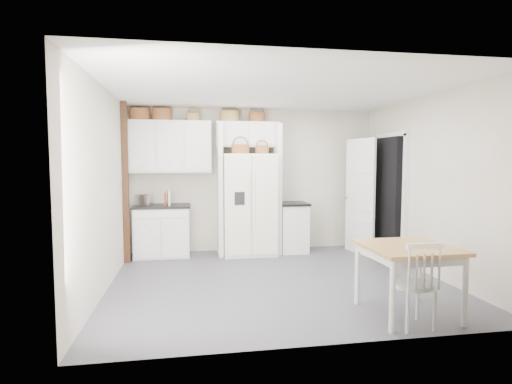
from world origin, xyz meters
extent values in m
plane|color=#4B4A52|center=(0.00, 0.00, 0.00)|extent=(4.50, 4.50, 0.00)
plane|color=white|center=(0.00, 0.00, 2.60)|extent=(4.50, 4.50, 0.00)
plane|color=#B4AA96|center=(0.00, 2.00, 1.30)|extent=(4.50, 0.00, 4.50)
plane|color=#B4AA96|center=(-2.25, 0.00, 1.30)|extent=(0.00, 4.00, 4.00)
plane|color=#B4AA96|center=(2.25, 0.00, 1.30)|extent=(0.00, 4.00, 4.00)
cube|color=white|center=(-0.15, 1.65, 0.89)|extent=(0.92, 0.74, 1.78)
cube|color=white|center=(-1.66, 1.70, 0.43)|extent=(0.92, 0.58, 0.86)
cube|color=white|center=(0.66, 1.70, 0.43)|extent=(0.49, 0.59, 0.86)
cube|color=olive|center=(1.11, -1.45, 0.38)|extent=(0.92, 0.92, 0.75)
cube|color=white|center=(1.00, -1.75, 0.42)|extent=(0.42, 0.39, 0.85)
cube|color=black|center=(-1.66, 1.70, 0.88)|extent=(0.96, 0.62, 0.04)
cube|color=black|center=(0.66, 1.70, 0.88)|extent=(0.53, 0.63, 0.04)
cube|color=silver|center=(-1.96, 1.70, 0.99)|extent=(0.31, 0.23, 0.19)
cube|color=maroon|center=(-1.59, 1.62, 1.01)|extent=(0.04, 0.15, 0.22)
cube|color=beige|center=(-1.54, 1.62, 1.02)|extent=(0.06, 0.18, 0.26)
cylinder|color=brown|center=(-2.01, 1.83, 2.45)|extent=(0.34, 0.34, 0.19)
cylinder|color=brown|center=(-1.64, 1.83, 2.45)|extent=(0.34, 0.34, 0.20)
cylinder|color=brown|center=(-1.11, 1.83, 2.42)|extent=(0.23, 0.23, 0.13)
cylinder|color=brown|center=(-0.47, 1.83, 2.44)|extent=(0.33, 0.33, 0.19)
cylinder|color=brown|center=(0.03, 1.83, 2.43)|extent=(0.29, 0.29, 0.17)
cylinder|color=brown|center=(-0.31, 1.55, 1.86)|extent=(0.30, 0.30, 0.16)
cylinder|color=brown|center=(0.07, 1.55, 1.84)|extent=(0.24, 0.24, 0.13)
cube|color=white|center=(-1.50, 1.83, 1.90)|extent=(1.40, 0.34, 0.90)
cube|color=white|center=(-0.15, 1.83, 2.12)|extent=(1.12, 0.34, 0.45)
cube|color=white|center=(-0.66, 1.70, 1.15)|extent=(0.08, 0.60, 2.30)
cube|color=white|center=(0.36, 1.70, 1.15)|extent=(0.08, 0.60, 2.30)
cube|color=#341711|center=(-2.20, 1.35, 1.30)|extent=(0.09, 0.09, 2.60)
cube|color=black|center=(2.16, 1.00, 1.02)|extent=(0.18, 0.85, 2.05)
cube|color=white|center=(1.80, 1.33, 1.02)|extent=(0.21, 0.79, 2.05)
camera|label=1|loc=(-1.18, -5.32, 1.65)|focal=28.00mm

